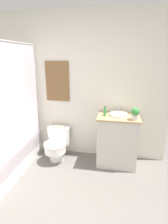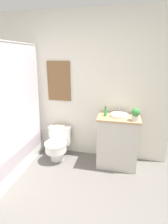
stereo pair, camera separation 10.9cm
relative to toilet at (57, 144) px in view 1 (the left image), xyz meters
The scene contains 8 objects.
wall_back 1.02m from the toilet, 61.32° to the left, with size 3.45×0.07×2.50m.
shower_area 0.85m from the toilet, 146.49° to the right, with size 0.66×1.48×1.98m.
toilet is the anchor object (origin of this frame).
vanity 1.06m from the toilet, ahead, with size 0.67×0.46×0.87m.
sink 1.21m from the toilet, ahead, with size 0.29×0.32×0.13m.
soap_bottle 1.06m from the toilet, ahead, with size 0.05×0.05×0.16m.
potted_plant 1.46m from the toilet, ahead, with size 0.12×0.12×0.20m.
book_on_tank 0.31m from the toilet, 90.00° to the left, with size 0.17×0.12×0.02m.
Camera 1 is at (0.82, -0.84, 1.79)m, focal length 28.00 mm.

